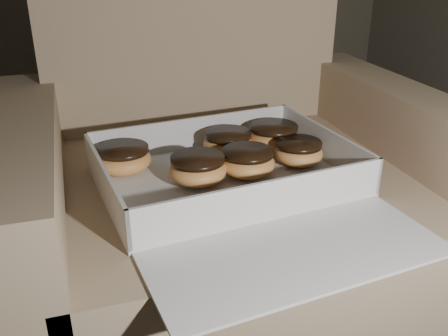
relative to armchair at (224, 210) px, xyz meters
name	(u,v)px	position (x,y,z in m)	size (l,w,h in m)	color
armchair	(224,210)	(0.00, 0.00, 0.00)	(0.84, 0.71, 0.88)	tan
bakery_box	(237,185)	(-0.02, -0.14, 0.13)	(0.48, 0.55, 0.07)	silver
donut_a	(228,143)	(0.01, 0.00, 0.15)	(0.10, 0.10, 0.05)	#E3A54F
donut_b	(274,136)	(0.11, 0.01, 0.15)	(0.10, 0.10, 0.05)	#E3A54F
donut_c	(247,162)	(0.01, -0.10, 0.15)	(0.10, 0.10, 0.05)	#E3A54F
donut_d	(124,159)	(-0.20, -0.02, 0.15)	(0.10, 0.10, 0.05)	#E3A54F
donut_e	(299,152)	(0.12, -0.08, 0.15)	(0.09, 0.09, 0.05)	#E3A54F
donut_f	(198,169)	(-0.08, -0.10, 0.15)	(0.10, 0.10, 0.05)	#E3A54F
crumb_a	(168,218)	(-0.16, -0.21, 0.13)	(0.01, 0.01, 0.00)	black
crumb_b	(335,185)	(0.15, -0.19, 0.13)	(0.01, 0.01, 0.00)	black
crumb_c	(330,185)	(0.14, -0.19, 0.13)	(0.01, 0.01, 0.00)	black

